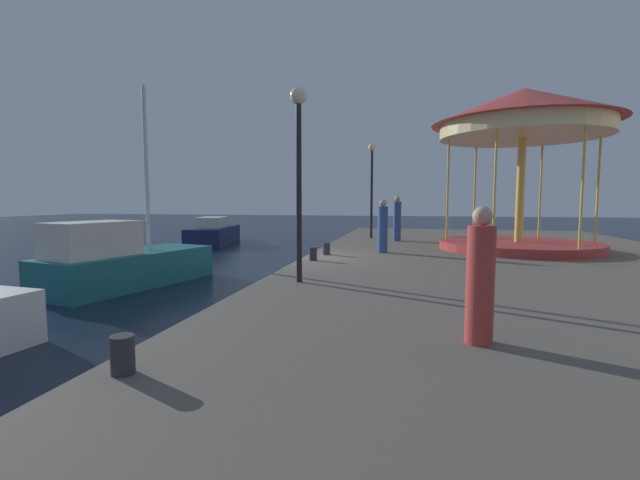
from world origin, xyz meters
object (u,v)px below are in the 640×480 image
object	(u,v)px
motorboat_navy	(214,233)
bollard_north	(123,355)
lamp_post_mid_promenade	(372,174)
person_by_the_water	(480,280)
person_far_corner	(383,228)
sailboat_teal	(122,262)
person_near_carousel	(397,220)
lamp_post_near_edge	(299,150)
carousel	(523,129)
bollard_center	(313,254)
bollard_south	(326,249)

from	to	relation	value
motorboat_navy	bollard_north	bearing A→B (deg)	-66.72
motorboat_navy	lamp_post_mid_promenade	xyz separation A→B (m)	(9.77, -3.53, 3.19)
person_by_the_water	person_far_corner	world-z (taller)	person_far_corner
motorboat_navy	bollard_north	size ratio (longest dim) A/B	14.46
sailboat_teal	person_near_carousel	distance (m)	11.21
lamp_post_near_edge	carousel	bearing A→B (deg)	50.89
lamp_post_mid_promenade	bollard_center	xyz separation A→B (m)	(-1.01, -8.09, -2.81)
lamp_post_near_edge	person_near_carousel	size ratio (longest dim) A/B	2.10
motorboat_navy	bollard_center	distance (m)	14.56
bollard_north	person_by_the_water	bearing A→B (deg)	25.39
sailboat_teal	lamp_post_mid_promenade	world-z (taller)	sailboat_teal
sailboat_teal	bollard_south	size ratio (longest dim) A/B	15.29
lamp_post_mid_promenade	person_near_carousel	xyz separation A→B (m)	(1.24, -1.28, -2.08)
sailboat_teal	bollard_south	xyz separation A→B (m)	(5.69, 2.58, 0.25)
bollard_north	person_far_corner	size ratio (longest dim) A/B	0.22
motorboat_navy	person_by_the_water	xyz separation A→B (m)	(12.43, -18.49, 0.97)
bollard_south	person_near_carousel	distance (m)	5.85
bollard_center	person_by_the_water	bearing A→B (deg)	-61.89
sailboat_teal	bollard_center	world-z (taller)	sailboat_teal
sailboat_teal	lamp_post_mid_promenade	xyz separation A→B (m)	(6.56, 9.27, 3.06)
motorboat_navy	bollard_south	size ratio (longest dim) A/B	14.46
person_far_corner	bollard_north	bearing A→B (deg)	-100.01
person_near_carousel	bollard_north	bearing A→B (deg)	-98.47
lamp_post_near_edge	person_by_the_water	distance (m)	5.15
sailboat_teal	bollard_north	size ratio (longest dim) A/B	15.29
carousel	bollard_south	distance (m)	8.16
carousel	person_by_the_water	bearing A→B (deg)	-105.01
lamp_post_near_edge	person_far_corner	bearing A→B (deg)	76.10
person_by_the_water	bollard_center	bearing A→B (deg)	118.11
lamp_post_near_edge	person_near_carousel	distance (m)	10.54
bollard_north	bollard_south	size ratio (longest dim) A/B	1.00
person_far_corner	motorboat_navy	bearing A→B (deg)	139.14
bollard_center	bollard_north	world-z (taller)	same
bollard_north	lamp_post_mid_promenade	bearing A→B (deg)	86.39
person_far_corner	bollard_center	bearing A→B (deg)	-128.41
sailboat_teal	carousel	distance (m)	14.00
sailboat_teal	motorboat_navy	bearing A→B (deg)	104.08
carousel	bollard_center	world-z (taller)	carousel
person_near_carousel	person_by_the_water	size ratio (longest dim) A/B	1.16
carousel	lamp_post_near_edge	bearing A→B (deg)	-129.11
motorboat_navy	carousel	xyz separation A→B (m)	(15.40, -7.43, 4.44)
carousel	bollard_center	bearing A→B (deg)	-147.75
bollard_north	bollard_south	distance (m)	10.03
bollard_south	person_near_carousel	bearing A→B (deg)	68.67
bollard_center	person_far_corner	distance (m)	3.12
bollard_center	bollard_north	distance (m)	8.64
person_by_the_water	person_far_corner	size ratio (longest dim) A/B	0.94
motorboat_navy	person_by_the_water	bearing A→B (deg)	-56.07
lamp_post_mid_promenade	bollard_south	distance (m)	7.31
person_far_corner	person_near_carousel	bearing A→B (deg)	85.45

